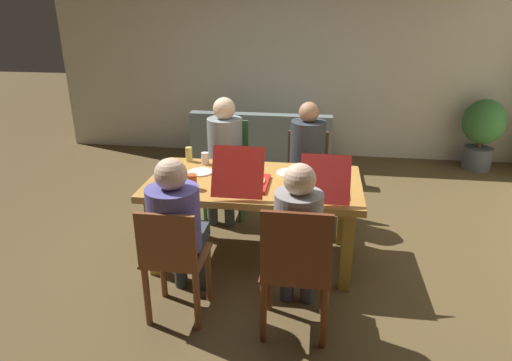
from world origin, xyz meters
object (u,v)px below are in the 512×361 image
object	(u,v)px
pizza_box_0	(243,181)
pizza_box_1	(324,186)
chair_1	(296,269)
person_2	(307,155)
plate_1	(172,182)
dining_table	(254,191)
drinking_glass_3	(189,154)
person_1	(298,233)
plate_2	(291,173)
drinking_glass_2	(205,158)
person_0	(224,148)
chair_3	(174,261)
plate_3	(324,170)
person_3	(177,222)
drinking_glass_0	(192,182)
couch	(263,148)
chair_2	(307,171)
potted_plant	(483,129)
drinking_glass_1	(222,158)
chair_0	(228,163)
plate_0	(200,172)

from	to	relation	value
pizza_box_0	pizza_box_1	xyz separation A→B (m)	(0.63, -0.02, -0.00)
chair_1	person_2	size ratio (longest dim) A/B	0.79
chair_1	plate_1	size ratio (longest dim) A/B	4.50
dining_table	drinking_glass_3	distance (m)	0.78
person_1	person_2	distance (m)	1.55
plate_2	drinking_glass_2	world-z (taller)	drinking_glass_2
person_0	chair_3	distance (m)	1.70
dining_table	drinking_glass_2	world-z (taller)	drinking_glass_2
person_1	plate_3	world-z (taller)	person_1
chair_3	person_3	xyz separation A→B (m)	(0.00, 0.13, 0.23)
person_0	drinking_glass_2	distance (m)	0.48
drinking_glass_0	pizza_box_1	bearing A→B (deg)	4.27
dining_table	person_0	bearing A→B (deg)	117.74
person_2	drinking_glass_2	world-z (taller)	person_2
person_1	couch	xyz separation A→B (m)	(-0.61, 3.06, -0.41)
plate_3	chair_3	bearing A→B (deg)	-129.76
person_2	drinking_glass_0	world-z (taller)	person_2
person_2	person_1	bearing A→B (deg)	-90.00
chair_2	potted_plant	distance (m)	2.83
chair_1	drinking_glass_1	size ratio (longest dim) A/B	7.01
chair_0	person_1	bearing A→B (deg)	-64.68
person_3	drinking_glass_2	bearing A→B (deg)	93.92
chair_2	plate_3	size ratio (longest dim) A/B	3.68
person_2	drinking_glass_2	size ratio (longest dim) A/B	11.28
pizza_box_1	plate_0	size ratio (longest dim) A/B	2.43
person_3	plate_0	bearing A→B (deg)	94.11
pizza_box_0	drinking_glass_1	xyz separation A→B (m)	(-0.27, 0.48, 0.02)
potted_plant	dining_table	bearing A→B (deg)	-134.60
plate_3	drinking_glass_1	world-z (taller)	drinking_glass_1
person_3	plate_3	xyz separation A→B (m)	(0.98, 1.05, 0.04)
person_0	couch	bearing A→B (deg)	81.80
person_3	plate_3	bearing A→B (deg)	47.01
pizza_box_0	plate_0	distance (m)	0.49
person_0	pizza_box_1	distance (m)	1.38
chair_2	plate_2	xyz separation A→B (m)	(-0.12, -0.70, 0.24)
dining_table	drinking_glass_0	distance (m)	0.54
drinking_glass_2	plate_0	bearing A→B (deg)	-86.85
person_0	plate_1	bearing A→B (deg)	-103.16
plate_1	plate_2	xyz separation A→B (m)	(0.93, 0.36, -0.00)
chair_1	drinking_glass_2	bearing A→B (deg)	125.14
person_0	drinking_glass_2	world-z (taller)	person_0
chair_2	drinking_glass_3	bearing A→B (deg)	-154.46
person_3	plate_3	size ratio (longest dim) A/B	4.90
person_2	person_3	distance (m)	1.72
person_3	drinking_glass_2	distance (m)	1.09
plate_3	plate_1	bearing A→B (deg)	-159.06
person_1	pizza_box_0	distance (m)	0.81
pizza_box_1	couch	distance (m)	2.59
drinking_glass_0	plate_2	bearing A→B (deg)	30.80
person_0	plate_1	world-z (taller)	person_0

